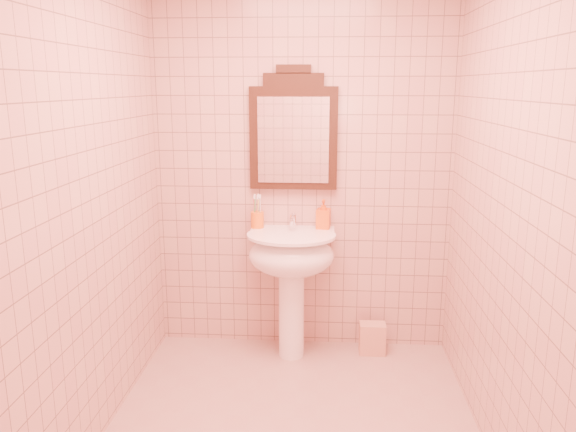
# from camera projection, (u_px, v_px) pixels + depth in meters

# --- Properties ---
(floor) EXTENTS (2.20, 2.20, 0.00)m
(floor) POSITION_uv_depth(u_px,v_px,m) (292.00, 432.00, 2.99)
(floor) COLOR tan
(floor) RESTS_ON ground
(back_wall) EXTENTS (2.00, 0.02, 2.50)m
(back_wall) POSITION_uv_depth(u_px,v_px,m) (302.00, 170.00, 3.77)
(back_wall) COLOR tan
(back_wall) RESTS_ON floor
(pedestal_sink) EXTENTS (0.58, 0.58, 0.86)m
(pedestal_sink) POSITION_uv_depth(u_px,v_px,m) (291.00, 263.00, 3.69)
(pedestal_sink) COLOR white
(pedestal_sink) RESTS_ON floor
(faucet) EXTENTS (0.04, 0.16, 0.11)m
(faucet) POSITION_uv_depth(u_px,v_px,m) (293.00, 220.00, 3.76)
(faucet) COLOR white
(faucet) RESTS_ON pedestal_sink
(mirror) EXTENTS (0.58, 0.06, 0.81)m
(mirror) POSITION_uv_depth(u_px,v_px,m) (293.00, 133.00, 3.69)
(mirror) COLOR black
(mirror) RESTS_ON back_wall
(toothbrush_cup) EXTENTS (0.09, 0.09, 0.20)m
(toothbrush_cup) POSITION_uv_depth(u_px,v_px,m) (257.00, 219.00, 3.79)
(toothbrush_cup) COLOR orange
(toothbrush_cup) RESTS_ON pedestal_sink
(soap_dispenser) EXTENTS (0.10, 0.10, 0.20)m
(soap_dispenser) POSITION_uv_depth(u_px,v_px,m) (323.00, 214.00, 3.76)
(soap_dispenser) COLOR #DB5A12
(soap_dispenser) RESTS_ON pedestal_sink
(towel) EXTENTS (0.18, 0.12, 0.22)m
(towel) POSITION_uv_depth(u_px,v_px,m) (372.00, 338.00, 3.85)
(towel) COLOR tan
(towel) RESTS_ON floor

